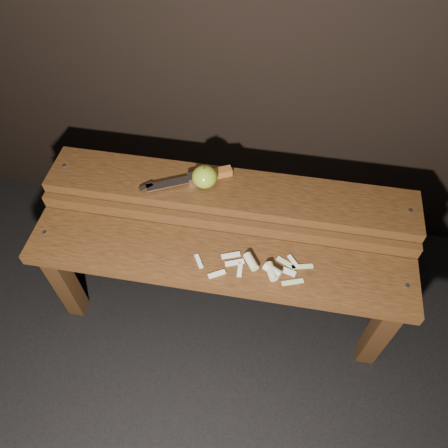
% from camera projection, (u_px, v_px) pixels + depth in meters
% --- Properties ---
extents(ground, '(60.00, 60.00, 0.00)m').
position_uv_depth(ground, '(221.00, 306.00, 1.69)').
color(ground, black).
extents(bench_front_tier, '(1.20, 0.20, 0.42)m').
position_uv_depth(bench_front_tier, '(217.00, 273.00, 1.37)').
color(bench_front_tier, '#351E0D').
rests_on(bench_front_tier, ground).
extents(bench_rear_tier, '(1.20, 0.21, 0.50)m').
position_uv_depth(bench_rear_tier, '(229.00, 206.00, 1.46)').
color(bench_rear_tier, '#351E0D').
rests_on(bench_rear_tier, ground).
extents(apple, '(0.08, 0.08, 0.08)m').
position_uv_depth(apple, '(205.00, 177.00, 1.37)').
color(apple, olive).
rests_on(apple, bench_rear_tier).
extents(knife, '(0.28, 0.15, 0.03)m').
position_uv_depth(knife, '(201.00, 177.00, 1.41)').
color(knife, brown).
rests_on(knife, bench_rear_tier).
extents(apple_scraps, '(0.36, 0.12, 0.03)m').
position_uv_depth(apple_scraps, '(263.00, 268.00, 1.30)').
color(apple_scraps, beige).
rests_on(apple_scraps, bench_front_tier).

